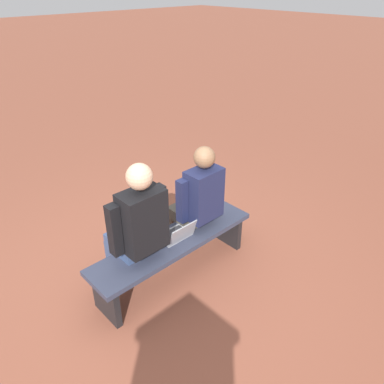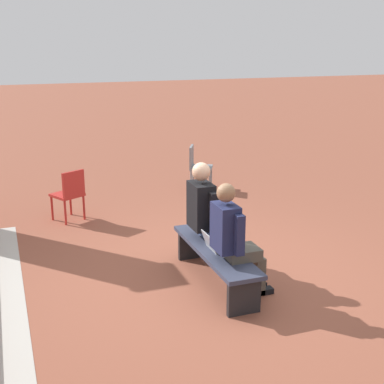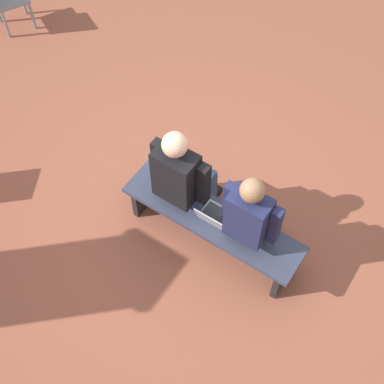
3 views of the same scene
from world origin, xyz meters
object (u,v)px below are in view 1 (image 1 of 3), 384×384
bench (174,247)px  person_student (196,201)px  person_adult (136,227)px  laptop (177,234)px

bench → person_student: 0.52m
person_student → person_adult: 0.74m
laptop → bench: bearing=-18.0°
person_adult → laptop: bearing=168.5°
person_student → bench: bearing=10.3°
person_student → laptop: size_ratio=4.18×
bench → laptop: (-0.04, 0.01, 0.15)m
bench → person_student: bearing=-169.7°
bench → laptop: laptop is taller
person_student → laptop: 0.40m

